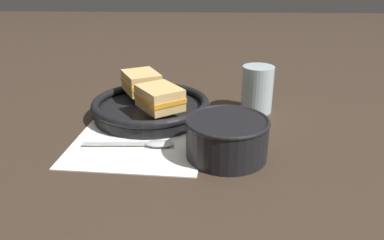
% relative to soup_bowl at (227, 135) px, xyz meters
% --- Properties ---
extents(ground_plane, '(4.00, 4.00, 0.00)m').
position_rel_soup_bowl_xyz_m(ground_plane, '(-0.10, 0.04, -0.04)').
color(ground_plane, '#382B21').
extents(napkin, '(0.26, 0.23, 0.00)m').
position_rel_soup_bowl_xyz_m(napkin, '(-0.17, 0.04, -0.04)').
color(napkin, white).
rests_on(napkin, ground_plane).
extents(soup_bowl, '(0.15, 0.15, 0.07)m').
position_rel_soup_bowl_xyz_m(soup_bowl, '(0.00, 0.00, 0.00)').
color(soup_bowl, black).
rests_on(soup_bowl, ground_plane).
extents(spoon, '(0.17, 0.03, 0.01)m').
position_rel_soup_bowl_xyz_m(spoon, '(-0.15, 0.03, -0.03)').
color(spoon, '#B7B7BC').
rests_on(spoon, napkin).
extents(skillet, '(0.26, 0.26, 0.04)m').
position_rel_soup_bowl_xyz_m(skillet, '(-0.16, 0.18, -0.02)').
color(skillet, black).
rests_on(skillet, ground_plane).
extents(sandwich_near_left, '(0.12, 0.12, 0.05)m').
position_rel_soup_bowl_xyz_m(sandwich_near_left, '(-0.13, 0.13, 0.02)').
color(sandwich_near_left, '#DBB26B').
rests_on(sandwich_near_left, skillet).
extents(sandwich_near_right, '(0.11, 0.12, 0.05)m').
position_rel_soup_bowl_xyz_m(sandwich_near_right, '(-0.19, 0.23, 0.02)').
color(sandwich_near_right, '#DBB26B').
rests_on(sandwich_near_right, skillet).
extents(drinking_glass, '(0.07, 0.07, 0.11)m').
position_rel_soup_bowl_xyz_m(drinking_glass, '(0.08, 0.23, 0.01)').
color(drinking_glass, silver).
rests_on(drinking_glass, ground_plane).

